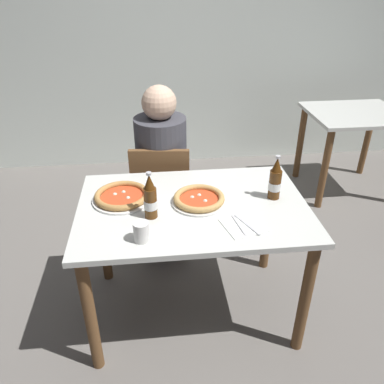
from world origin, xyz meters
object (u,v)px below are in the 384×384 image
dining_table_background (353,130)px  beer_bottle_left (150,199)px  dining_table_main (193,223)px  diner_seated (162,176)px  beer_bottle_center (275,181)px  chair_behind_table (162,193)px  pizza_margherita_near (199,199)px  paper_cup (141,232)px  pizza_marinara_far (122,196)px  napkin_with_cutlery (243,225)px

dining_table_background → beer_bottle_left: size_ratio=3.24×
dining_table_main → dining_table_background: (1.57, 1.35, -0.04)m
diner_seated → beer_bottle_center: diner_seated is taller
chair_behind_table → beer_bottle_center: bearing=141.3°
diner_seated → beer_bottle_center: (0.58, -0.63, 0.27)m
pizza_margherita_near → paper_cup: size_ratio=3.06×
beer_bottle_center → dining_table_background: bearing=49.4°
pizza_margherita_near → paper_cup: paper_cup is taller
dining_table_background → pizza_marinara_far: size_ratio=2.53×
chair_behind_table → beer_bottle_center: size_ratio=3.44×
dining_table_background → beer_bottle_left: bearing=-141.3°
diner_seated → napkin_with_cutlery: 0.96m
dining_table_background → diner_seated: bearing=-158.1°
pizza_margherita_near → chair_behind_table: bearing=107.1°
napkin_with_cutlery → beer_bottle_center: bearing=47.8°
paper_cup → chair_behind_table: bearing=82.4°
dining_table_main → pizza_marinara_far: size_ratio=3.79×
dining_table_main → beer_bottle_left: (-0.22, -0.08, 0.22)m
dining_table_main → pizza_margherita_near: (0.03, 0.02, 0.14)m
dining_table_background → paper_cup: (-1.83, -1.62, 0.21)m
beer_bottle_left → napkin_with_cutlery: bearing=-16.5°
dining_table_main → paper_cup: 0.42m
beer_bottle_left → pizza_marinara_far: bearing=130.3°
chair_behind_table → pizza_margherita_near: chair_behind_table is taller
napkin_with_cutlery → paper_cup: (-0.48, -0.06, 0.04)m
dining_table_background → beer_bottle_center: size_ratio=3.24×
napkin_with_cutlery → beer_bottle_left: bearing=163.5°
pizza_margherita_near → paper_cup: (-0.30, -0.30, 0.03)m
pizza_marinara_far → beer_bottle_center: size_ratio=1.28×
dining_table_main → chair_behind_table: chair_behind_table is taller
napkin_with_cutlery → paper_cup: size_ratio=2.34×
diner_seated → beer_bottle_center: size_ratio=4.89×
napkin_with_cutlery → dining_table_background: bearing=49.2°
dining_table_background → pizza_margherita_near: 2.04m
chair_behind_table → pizza_margherita_near: size_ratio=2.92×
pizza_margherita_near → beer_bottle_center: 0.41m
beer_bottle_center → napkin_with_cutlery: size_ratio=1.11×
napkin_with_cutlery → paper_cup: bearing=-172.8°
paper_cup → dining_table_main: bearing=46.2°
chair_behind_table → diner_seated: 0.11m
beer_bottle_left → paper_cup: size_ratio=2.60×
dining_table_background → beer_bottle_left: beer_bottle_left is taller
beer_bottle_center → napkin_with_cutlery: beer_bottle_center is taller
dining_table_main → beer_bottle_center: (0.44, 0.03, 0.22)m
beer_bottle_center → napkin_with_cutlery: 0.34m
beer_bottle_left → diner_seated: bearing=83.9°
chair_behind_table → napkin_with_cutlery: bearing=119.9°
diner_seated → chair_behind_table: bearing=-98.4°
dining_table_background → paper_cup: bearing=-138.5°
dining_table_background → napkin_with_cutlery: (-1.35, -1.56, 0.16)m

